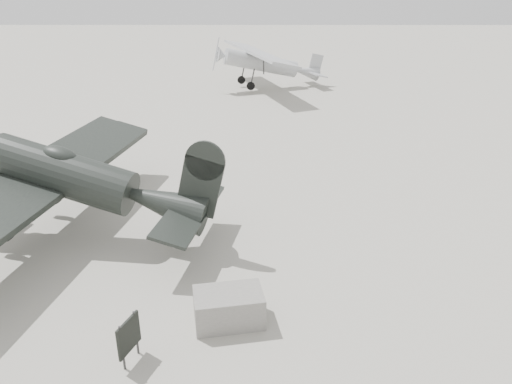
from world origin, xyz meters
TOP-DOWN VIEW (x-y plane):
  - ground at (0.00, 0.00)m, footprint 160.00×160.00m
  - lowwing_monoplane at (-5.16, 2.55)m, footprint 9.40×13.06m
  - highwing_monoplane at (1.47, 27.01)m, footprint 8.95×12.41m
  - equipment_block at (0.09, -2.00)m, footprint 1.96×1.42m
  - sign_board at (-2.15, -3.47)m, footprint 0.35×0.82m

SIDE VIEW (x-z plane):
  - ground at x=0.00m, z-range 0.00..0.00m
  - equipment_block at x=0.09m, z-range 0.00..0.89m
  - sign_board at x=-2.15m, z-range 0.12..1.35m
  - highwing_monoplane at x=1.47m, z-range 0.45..3.99m
  - lowwing_monoplane at x=-5.16m, z-range 0.12..4.31m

